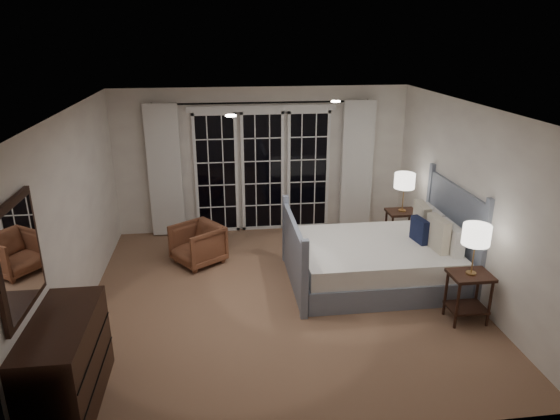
{
  "coord_description": "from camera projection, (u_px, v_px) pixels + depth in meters",
  "views": [
    {
      "loc": [
        -0.75,
        -5.87,
        3.35
      ],
      "look_at": [
        0.05,
        0.5,
        1.05
      ],
      "focal_mm": 32.0,
      "sensor_mm": 36.0,
      "label": 1
    }
  ],
  "objects": [
    {
      "name": "ceiling",
      "position": [
        281.0,
        108.0,
        5.85
      ],
      "size": [
        5.0,
        5.0,
        0.0
      ],
      "primitive_type": "plane",
      "rotation": [
        3.14,
        0.0,
        0.0
      ],
      "color": "white",
      "rests_on": "wall_back"
    },
    {
      "name": "curtain_left",
      "position": [
        165.0,
        171.0,
        8.34
      ],
      "size": [
        0.55,
        0.1,
        2.25
      ],
      "primitive_type": "cube",
      "color": "silver",
      "rests_on": "curtain_rod"
    },
    {
      "name": "mirror",
      "position": [
        19.0,
        258.0,
        4.21
      ],
      "size": [
        0.05,
        0.85,
        1.0
      ],
      "color": "black",
      "rests_on": "wall_left"
    },
    {
      "name": "curtain_right",
      "position": [
        357.0,
        165.0,
        8.73
      ],
      "size": [
        0.55,
        0.1,
        2.25
      ],
      "primitive_type": "cube",
      "color": "silver",
      "rests_on": "curtain_rod"
    },
    {
      "name": "downlight_a",
      "position": [
        336.0,
        101.0,
        6.51
      ],
      "size": [
        0.12,
        0.12,
        0.01
      ],
      "primitive_type": "cylinder",
      "color": "white",
      "rests_on": "ceiling"
    },
    {
      "name": "nightstand_right",
      "position": [
        401.0,
        223.0,
        8.13
      ],
      "size": [
        0.47,
        0.38,
        0.62
      ],
      "color": "black",
      "rests_on": "floor"
    },
    {
      "name": "lamp_left",
      "position": [
        476.0,
        235.0,
        5.77
      ],
      "size": [
        0.32,
        0.32,
        0.62
      ],
      "color": "tan",
      "rests_on": "nightstand_left"
    },
    {
      "name": "curtain_rod",
      "position": [
        262.0,
        103.0,
        8.18
      ],
      "size": [
        3.5,
        0.03,
        0.03
      ],
      "primitive_type": "cylinder",
      "rotation": [
        0.0,
        1.57,
        0.0
      ],
      "color": "black",
      "rests_on": "wall_back"
    },
    {
      "name": "dresser",
      "position": [
        66.0,
        364.0,
        4.61
      ],
      "size": [
        0.55,
        1.28,
        0.91
      ],
      "color": "black",
      "rests_on": "floor"
    },
    {
      "name": "wall_front",
      "position": [
        321.0,
        314.0,
        3.94
      ],
      "size": [
        5.0,
        0.02,
        2.5
      ],
      "primitive_type": "cube",
      "color": "white",
      "rests_on": "floor"
    },
    {
      "name": "floor",
      "position": [
        281.0,
        296.0,
        6.7
      ],
      "size": [
        5.0,
        5.0,
        0.0
      ],
      "primitive_type": "plane",
      "color": "brown",
      "rests_on": "ground"
    },
    {
      "name": "armchair",
      "position": [
        198.0,
        244.0,
        7.57
      ],
      "size": [
        0.93,
        0.92,
        0.61
      ],
      "primitive_type": "imported",
      "rotation": [
        0.0,
        0.0,
        -0.95
      ],
      "color": "brown",
      "rests_on": "floor"
    },
    {
      "name": "wall_left",
      "position": [
        74.0,
        217.0,
        5.98
      ],
      "size": [
        0.02,
        5.0,
        2.5
      ],
      "primitive_type": "cube",
      "color": "white",
      "rests_on": "floor"
    },
    {
      "name": "french_doors",
      "position": [
        263.0,
        170.0,
        8.63
      ],
      "size": [
        2.5,
        0.04,
        2.2
      ],
      "color": "black",
      "rests_on": "wall_back"
    },
    {
      "name": "wall_back",
      "position": [
        262.0,
        161.0,
        8.61
      ],
      "size": [
        5.0,
        0.02,
        2.5
      ],
      "primitive_type": "cube",
      "color": "white",
      "rests_on": "floor"
    },
    {
      "name": "wall_right",
      "position": [
        469.0,
        201.0,
        6.57
      ],
      "size": [
        0.02,
        5.0,
        2.5
      ],
      "primitive_type": "cube",
      "color": "white",
      "rests_on": "floor"
    },
    {
      "name": "downlight_b",
      "position": [
        231.0,
        116.0,
        5.41
      ],
      "size": [
        0.12,
        0.12,
        0.01
      ],
      "primitive_type": "cylinder",
      "color": "white",
      "rests_on": "ceiling"
    },
    {
      "name": "nightstand_left",
      "position": [
        469.0,
        290.0,
        6.01
      ],
      "size": [
        0.49,
        0.39,
        0.63
      ],
      "color": "black",
      "rests_on": "floor"
    },
    {
      "name": "lamp_right",
      "position": [
        405.0,
        181.0,
        7.89
      ],
      "size": [
        0.33,
        0.33,
        0.63
      ],
      "color": "tan",
      "rests_on": "nightstand_right"
    },
    {
      "name": "bed",
      "position": [
        378.0,
        259.0,
        7.01
      ],
      "size": [
        2.33,
        1.68,
        1.36
      ],
      "color": "slate",
      "rests_on": "floor"
    }
  ]
}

